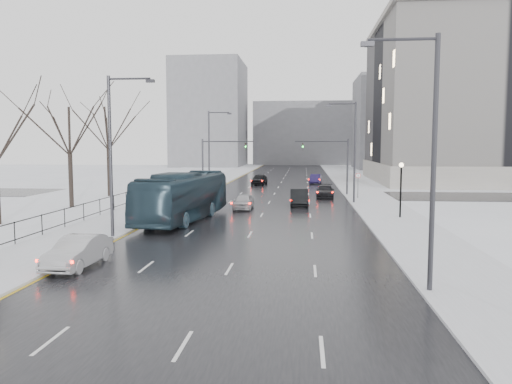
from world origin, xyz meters
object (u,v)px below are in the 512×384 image
(tree_park_e, at_px, (110,197))
(lamppost_r_mid, at_px, (401,182))
(sedan_center_far, at_px, (259,179))
(tree_park_d, at_px, (72,208))
(sedan_right_distant, at_px, (315,179))
(mast_signal_left, at_px, (212,159))
(sedan_right_near, at_px, (299,197))
(streetlight_l_far, at_px, (211,146))
(mast_signal_right, at_px, (338,160))
(sedan_left_near, at_px, (78,252))
(streetlight_r_near, at_px, (428,150))
(streetlight_l_near, at_px, (114,148))
(sedan_right_far, at_px, (325,191))
(no_uturn_sign, at_px, (358,178))
(sedan_center_near, at_px, (244,201))
(bus, at_px, (184,196))
(streetlight_r_mid, at_px, (352,147))

(tree_park_e, distance_m, lamppost_r_mid, 32.52)
(lamppost_r_mid, xyz_separation_m, sedan_center_far, (-13.94, 31.89, -2.11))
(tree_park_d, relative_size, sedan_right_distant, 2.94)
(mast_signal_left, xyz_separation_m, sedan_right_near, (10.35, -10.34, -3.28))
(streetlight_l_far, bearing_deg, lamppost_r_mid, -48.94)
(mast_signal_right, relative_size, sedan_left_near, 1.45)
(tree_park_d, xyz_separation_m, streetlight_l_far, (9.63, 18.00, 5.62))
(streetlight_r_near, bearing_deg, streetlight_l_far, 111.25)
(streetlight_l_near, distance_m, sedan_left_near, 8.83)
(lamppost_r_mid, relative_size, sedan_right_far, 0.91)
(sedan_right_distant, bearing_deg, mast_signal_right, -75.96)
(streetlight_l_near, bearing_deg, no_uturn_sign, 54.11)
(mast_signal_left, height_order, sedan_right_near, mast_signal_left)
(mast_signal_left, relative_size, no_uturn_sign, 2.41)
(sedan_right_distant, bearing_deg, sedan_right_far, -81.37)
(sedan_right_near, bearing_deg, streetlight_r_near, -81.62)
(streetlight_l_far, bearing_deg, sedan_center_near, -70.24)
(sedan_right_near, bearing_deg, lamppost_r_mid, -45.99)
(sedan_left_near, bearing_deg, streetlight_l_far, 94.45)
(tree_park_e, xyz_separation_m, sedan_center_far, (15.26, 17.89, 0.84))
(streetlight_l_far, xyz_separation_m, mast_signal_left, (0.84, -4.00, -1.51))
(lamppost_r_mid, bearing_deg, bus, -171.70)
(sedan_right_far, bearing_deg, sedan_left_near, -108.83)
(streetlight_r_near, bearing_deg, lamppost_r_mid, 81.94)
(mast_signal_left, bearing_deg, tree_park_e, -159.81)
(sedan_right_near, height_order, sedan_center_far, sedan_center_far)
(tree_park_d, distance_m, mast_signal_left, 17.96)
(streetlight_r_near, height_order, mast_signal_left, streetlight_r_near)
(mast_signal_right, distance_m, sedan_right_distant, 17.42)
(no_uturn_sign, distance_m, sedan_center_near, 14.62)
(streetlight_r_mid, relative_size, sedan_right_near, 2.09)
(tree_park_e, relative_size, sedan_right_near, 2.83)
(tree_park_d, bearing_deg, streetlight_l_near, -55.47)
(streetlight_r_near, xyz_separation_m, sedan_left_near, (-15.37, 2.68, -4.84))
(tree_park_e, xyz_separation_m, mast_signal_left, (10.87, 4.00, 4.11))
(bus, distance_m, sedan_right_far, 21.27)
(bus, distance_m, sedan_right_near, 13.40)
(streetlight_l_near, height_order, mast_signal_left, streetlight_l_near)
(lamppost_r_mid, distance_m, sedan_right_near, 11.26)
(streetlight_r_near, relative_size, sedan_center_near, 2.48)
(sedan_right_distant, bearing_deg, streetlight_l_far, -129.02)
(streetlight_r_near, relative_size, sedan_right_distant, 2.35)
(mast_signal_right, bearing_deg, sedan_center_far, 126.48)
(lamppost_r_mid, bearing_deg, mast_signal_right, 101.54)
(streetlight_l_near, bearing_deg, lamppost_r_mid, 27.55)
(streetlight_r_near, height_order, no_uturn_sign, streetlight_r_near)
(mast_signal_right, relative_size, sedan_center_near, 1.61)
(tree_park_e, bearing_deg, sedan_right_near, -16.63)
(streetlight_l_near, bearing_deg, sedan_center_near, 66.97)
(bus, bearing_deg, streetlight_r_mid, 48.66)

